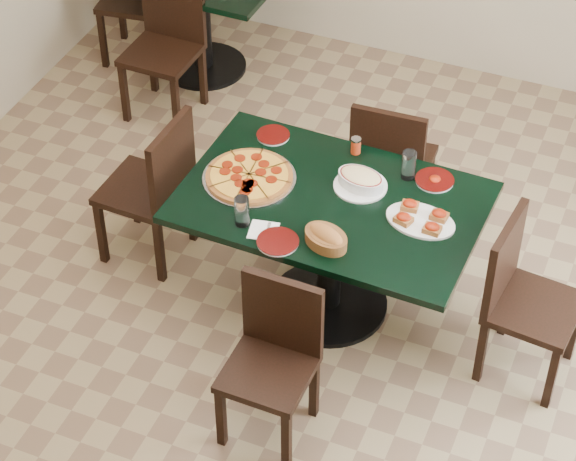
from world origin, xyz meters
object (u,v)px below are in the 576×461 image
at_px(chair_right, 521,292).
at_px(lasagna_casserole, 361,180).
at_px(bread_basket, 326,237).
at_px(chair_left, 156,183).
at_px(main_table, 331,227).
at_px(pepperoni_pizza, 249,176).
at_px(bruschetta_platter, 421,218).
at_px(back_chair_near, 167,37).
at_px(back_table, 201,1).
at_px(chair_near, 274,352).
at_px(chair_far, 391,160).

relative_size(chair_right, lasagna_casserole, 3.31).
bearing_deg(bread_basket, chair_left, -174.56).
bearing_deg(main_table, pepperoni_pizza, -176.97).
bearing_deg(lasagna_casserole, bruschetta_platter, -10.26).
xyz_separation_m(lasagna_casserole, bruschetta_platter, (0.36, -0.14, -0.02)).
bearing_deg(bread_basket, back_chair_near, 158.38).
xyz_separation_m(main_table, back_table, (-1.60, 1.82, -0.04)).
relative_size(back_chair_near, bruschetta_platter, 2.42).
bearing_deg(chair_near, back_table, 122.86).
relative_size(pepperoni_pizza, bread_basket, 1.74).
distance_m(chair_near, chair_right, 1.25).
relative_size(main_table, bruschetta_platter, 3.98).
xyz_separation_m(back_table, chair_left, (0.59, -1.79, -0.01)).
bearing_deg(bread_basket, chair_far, 112.85).
distance_m(main_table, chair_left, 1.01).
distance_m(pepperoni_pizza, bread_basket, 0.61).
height_order(chair_near, chair_right, chair_right).
bearing_deg(chair_left, bread_basket, 75.11).
distance_m(back_table, pepperoni_pizza, 2.18).
distance_m(back_table, bread_basket, 2.74).
bearing_deg(main_table, chair_near, -86.00).
bearing_deg(bruschetta_platter, bread_basket, -131.04).
xyz_separation_m(chair_left, back_chair_near, (-0.60, 1.32, 0.00)).
xyz_separation_m(pepperoni_pizza, bread_basket, (0.53, -0.31, 0.02)).
distance_m(chair_near, bruschetta_platter, 0.97).
bearing_deg(chair_near, pepperoni_pizza, 121.55).
bearing_deg(chair_left, back_chair_near, -153.14).
height_order(back_chair_near, pepperoni_pizza, back_chair_near).
bearing_deg(chair_far, chair_right, 138.19).
xyz_separation_m(main_table, pepperoni_pizza, (-0.44, -0.01, 0.20)).
height_order(back_chair_near, bruschetta_platter, back_chair_near).
relative_size(chair_near, lasagna_casserole, 3.10).
bearing_deg(bread_basket, pepperoni_pizza, 172.72).
bearing_deg(pepperoni_pizza, lasagna_casserole, 16.00).
height_order(pepperoni_pizza, bread_basket, bread_basket).
relative_size(chair_near, chair_left, 0.92).
bearing_deg(chair_near, lasagna_casserole, 86.82).
bearing_deg(lasagna_casserole, bread_basket, -80.15).
distance_m(back_table, chair_far, 2.01).
height_order(chair_right, pepperoni_pizza, chair_right).
relative_size(chair_far, chair_left, 0.96).
bearing_deg(chair_far, back_table, -35.40).
relative_size(chair_left, lasagna_casserole, 3.37).
distance_m(chair_right, bread_basket, 0.99).
xyz_separation_m(chair_far, chair_left, (-1.10, -0.70, 0.02)).
relative_size(chair_left, back_chair_near, 0.99).
bearing_deg(bread_basket, bruschetta_platter, 63.56).
bearing_deg(chair_right, bread_basket, 113.48).
xyz_separation_m(main_table, bruschetta_platter, (0.46, 0.01, 0.21)).
xyz_separation_m(chair_far, chair_near, (-0.06, -1.53, -0.03)).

